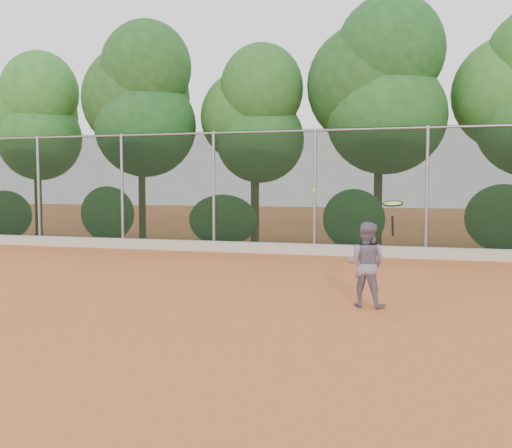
# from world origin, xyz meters

# --- Properties ---
(ground) EXTENTS (80.00, 80.00, 0.00)m
(ground) POSITION_xyz_m (0.00, 0.00, 0.00)
(ground) COLOR #C6632E
(ground) RESTS_ON ground
(concrete_curb) EXTENTS (24.00, 0.20, 0.30)m
(concrete_curb) POSITION_xyz_m (0.00, 6.82, 0.15)
(concrete_curb) COLOR #B8B4AA
(concrete_curb) RESTS_ON ground
(tennis_player) EXTENTS (0.76, 0.64, 1.36)m
(tennis_player) POSITION_xyz_m (2.00, 0.40, 0.68)
(tennis_player) COLOR slate
(tennis_player) RESTS_ON ground
(chainlink_fence) EXTENTS (24.09, 0.09, 3.50)m
(chainlink_fence) POSITION_xyz_m (-0.00, 7.00, 1.86)
(chainlink_fence) COLOR black
(chainlink_fence) RESTS_ON ground
(foliage_backdrop) EXTENTS (23.70, 3.63, 7.55)m
(foliage_backdrop) POSITION_xyz_m (-0.55, 8.98, 4.40)
(foliage_backdrop) COLOR #45301A
(foliage_backdrop) RESTS_ON ground
(tennis_racket) EXTENTS (0.36, 0.36, 0.56)m
(tennis_racket) POSITION_xyz_m (2.41, 0.26, 1.62)
(tennis_racket) COLOR black
(tennis_racket) RESTS_ON ground
(tennis_ball_in_flight) EXTENTS (0.06, 0.06, 0.06)m
(tennis_ball_in_flight) POSITION_xyz_m (1.06, 0.90, 1.85)
(tennis_ball_in_flight) COLOR #C3E634
(tennis_ball_in_flight) RESTS_ON ground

